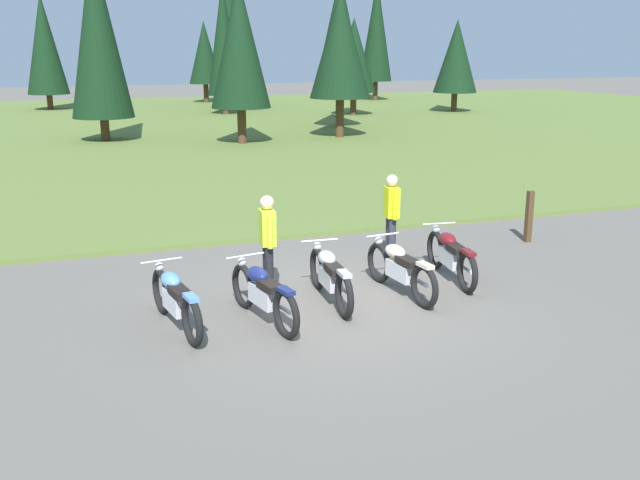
# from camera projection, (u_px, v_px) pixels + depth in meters

# --- Properties ---
(ground_plane) EXTENTS (140.00, 140.00, 0.00)m
(ground_plane) POSITION_uv_depth(u_px,v_px,m) (333.00, 305.00, 11.14)
(ground_plane) COLOR #605B54
(grass_moorland) EXTENTS (80.00, 44.00, 0.10)m
(grass_moorland) POSITION_uv_depth(u_px,v_px,m) (148.00, 129.00, 34.77)
(grass_moorland) COLOR #5B7033
(grass_moorland) RESTS_ON ground
(forest_treeline) EXTENTS (34.95, 27.35, 8.88)m
(forest_treeline) POSITION_uv_depth(u_px,v_px,m) (225.00, 42.00, 39.42)
(forest_treeline) COLOR #47331E
(forest_treeline) RESTS_ON ground
(motorcycle_sky_blue) EXTENTS (0.67, 2.09, 0.88)m
(motorcycle_sky_blue) POSITION_uv_depth(u_px,v_px,m) (175.00, 299.00, 10.10)
(motorcycle_sky_blue) COLOR black
(motorcycle_sky_blue) RESTS_ON ground
(motorcycle_navy) EXTENTS (0.71, 2.08, 0.88)m
(motorcycle_navy) POSITION_uv_depth(u_px,v_px,m) (263.00, 293.00, 10.35)
(motorcycle_navy) COLOR black
(motorcycle_navy) RESTS_ON ground
(motorcycle_silver) EXTENTS (0.62, 2.10, 0.88)m
(motorcycle_silver) POSITION_uv_depth(u_px,v_px,m) (330.00, 276.00, 11.14)
(motorcycle_silver) COLOR black
(motorcycle_silver) RESTS_ON ground
(motorcycle_cream) EXTENTS (0.62, 2.10, 0.88)m
(motorcycle_cream) POSITION_uv_depth(u_px,v_px,m) (400.00, 268.00, 11.51)
(motorcycle_cream) COLOR black
(motorcycle_cream) RESTS_ON ground
(motorcycle_maroon) EXTENTS (0.62, 2.10, 0.88)m
(motorcycle_maroon) POSITION_uv_depth(u_px,v_px,m) (451.00, 255.00, 12.24)
(motorcycle_maroon) COLOR black
(motorcycle_maroon) RESTS_ON ground
(rider_checking_bike) EXTENTS (0.27, 0.55, 1.67)m
(rider_checking_bike) POSITION_uv_depth(u_px,v_px,m) (391.00, 213.00, 13.09)
(rider_checking_bike) COLOR #2D2D38
(rider_checking_bike) RESTS_ON ground
(rider_with_back_turned) EXTENTS (0.25, 0.55, 1.67)m
(rider_with_back_turned) POSITION_uv_depth(u_px,v_px,m) (268.00, 240.00, 11.25)
(rider_with_back_turned) COLOR black
(rider_with_back_turned) RESTS_ON ground
(trail_marker_post) EXTENTS (0.12, 0.12, 1.07)m
(trail_marker_post) POSITION_uv_depth(u_px,v_px,m) (529.00, 217.00, 14.62)
(trail_marker_post) COLOR #47331E
(trail_marker_post) RESTS_ON ground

